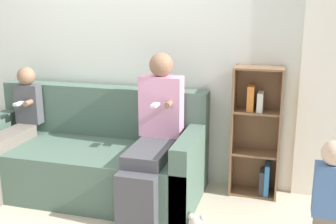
{
  "coord_description": "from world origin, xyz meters",
  "views": [
    {
      "loc": [
        1.54,
        -2.81,
        1.74
      ],
      "look_at": [
        0.58,
        0.62,
        0.81
      ],
      "focal_mm": 45.0,
      "sensor_mm": 36.0,
      "label": 1
    }
  ],
  "objects": [
    {
      "name": "bookshelf",
      "position": [
        1.33,
        0.93,
        0.57
      ],
      "size": [
        0.43,
        0.25,
        1.19
      ],
      "color": "brown",
      "rests_on": "ground_plane"
    },
    {
      "name": "ground_plane",
      "position": [
        0.0,
        0.0,
        0.0
      ],
      "size": [
        14.0,
        14.0,
        0.0
      ],
      "primitive_type": "plane",
      "color": "beige"
    },
    {
      "name": "child_seated",
      "position": [
        -0.89,
        0.4,
        0.57
      ],
      "size": [
        0.25,
        0.87,
        1.13
      ],
      "color": "#70665B",
      "rests_on": "ground_plane"
    },
    {
      "name": "back_wall",
      "position": [
        0.0,
        1.06,
        1.27
      ],
      "size": [
        10.0,
        0.06,
        2.55
      ],
      "color": "silver",
      "rests_on": "ground_plane"
    },
    {
      "name": "couch",
      "position": [
        -0.17,
        0.58,
        0.32
      ],
      "size": [
        2.1,
        0.93,
        0.95
      ],
      "color": "#4C6656",
      "rests_on": "ground_plane"
    },
    {
      "name": "toddler_standing",
      "position": [
        1.89,
        0.04,
        0.45
      ],
      "size": [
        0.22,
        0.17,
        0.85
      ],
      "color": "#70665B",
      "rests_on": "ground_plane"
    },
    {
      "name": "adult_seated",
      "position": [
        0.49,
        0.46,
        0.67
      ],
      "size": [
        0.38,
        0.86,
        1.31
      ],
      "color": "#47474C",
      "rests_on": "ground_plane"
    },
    {
      "name": "curtain_panel",
      "position": [
        1.94,
        1.01,
        1.09
      ],
      "size": [
        0.56,
        0.04,
        2.18
      ],
      "color": "silver",
      "rests_on": "ground_plane"
    }
  ]
}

